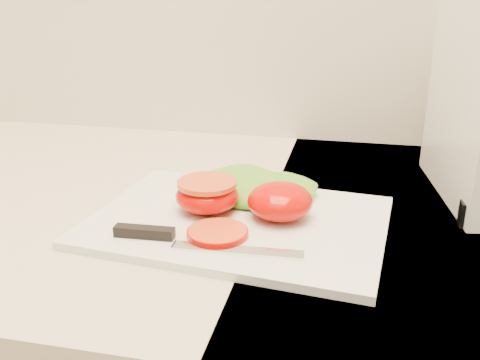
# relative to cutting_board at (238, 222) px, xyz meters

# --- Properties ---
(cutting_board) EXTENTS (0.37, 0.28, 0.01)m
(cutting_board) POSITION_rel_cutting_board_xyz_m (0.00, 0.00, 0.00)
(cutting_board) COLOR silver
(cutting_board) RESTS_ON counter
(tomato_half_dome) EXTENTS (0.08, 0.08, 0.04)m
(tomato_half_dome) POSITION_rel_cutting_board_xyz_m (0.05, 0.01, 0.03)
(tomato_half_dome) COLOR #DD0A00
(tomato_half_dome) RESTS_ON cutting_board
(tomato_half_cut) EXTENTS (0.08, 0.08, 0.04)m
(tomato_half_cut) POSITION_rel_cutting_board_xyz_m (-0.04, 0.01, 0.03)
(tomato_half_cut) COLOR #DD0A00
(tomato_half_cut) RESTS_ON cutting_board
(tomato_slice_0) EXTENTS (0.07, 0.07, 0.01)m
(tomato_slice_0) POSITION_rel_cutting_board_xyz_m (-0.01, -0.05, 0.01)
(tomato_slice_0) COLOR orange
(tomato_slice_0) RESTS_ON cutting_board
(lettuce_leaf_0) EXTENTS (0.17, 0.16, 0.03)m
(lettuce_leaf_0) POSITION_rel_cutting_board_xyz_m (-0.01, 0.07, 0.02)
(lettuce_leaf_0) COLOR #5AA62B
(lettuce_leaf_0) RESTS_ON cutting_board
(lettuce_leaf_1) EXTENTS (0.13, 0.11, 0.02)m
(lettuce_leaf_1) POSITION_rel_cutting_board_xyz_m (0.04, 0.07, 0.02)
(lettuce_leaf_1) COLOR #5AA62B
(lettuce_leaf_1) RESTS_ON cutting_board
(knife) EXTENTS (0.21, 0.03, 0.01)m
(knife) POSITION_rel_cutting_board_xyz_m (-0.05, -0.08, 0.01)
(knife) COLOR silver
(knife) RESTS_ON cutting_board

